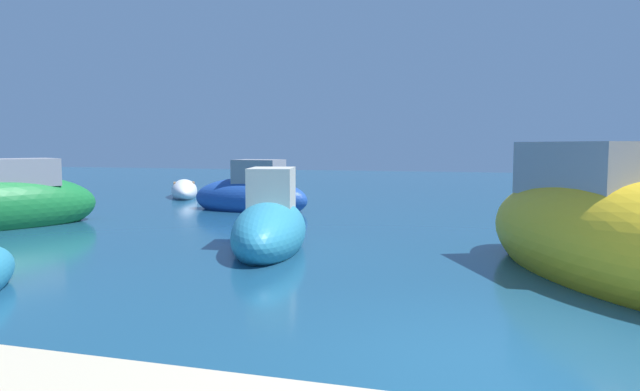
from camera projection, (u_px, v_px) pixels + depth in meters
name	position (u px, v px, depth m)	size (l,w,h in m)	color
ground	(514.00, 367.00, 5.47)	(80.00, 80.00, 0.00)	navy
moored_boat_0	(609.00, 235.00, 9.08)	(4.78, 6.68, 2.60)	gold
moored_boat_1	(587.00, 197.00, 17.57)	(3.11, 6.39, 1.85)	#197233
moored_boat_2	(270.00, 227.00, 11.69)	(2.31, 4.19, 1.89)	teal
moored_boat_3	(251.00, 195.00, 18.48)	(4.04, 1.85, 1.91)	#1E479E
moored_boat_6	(184.00, 191.00, 23.20)	(2.47, 3.31, 0.91)	white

